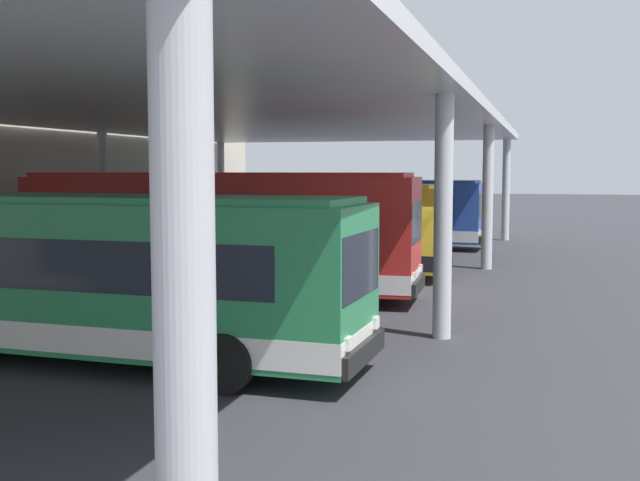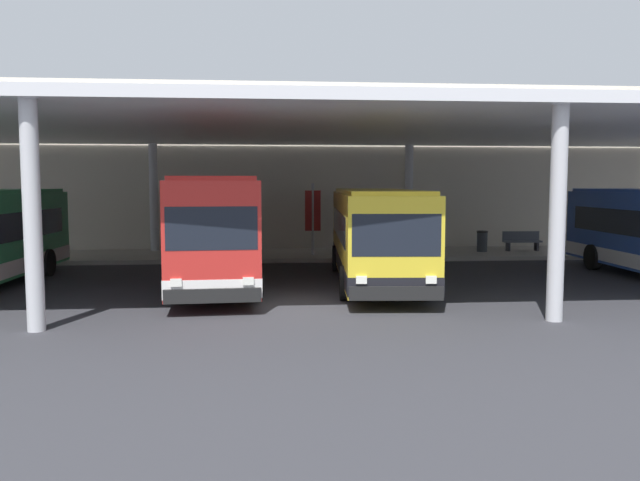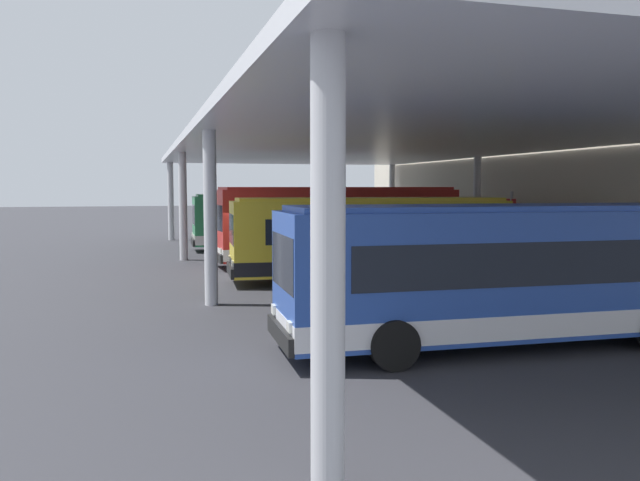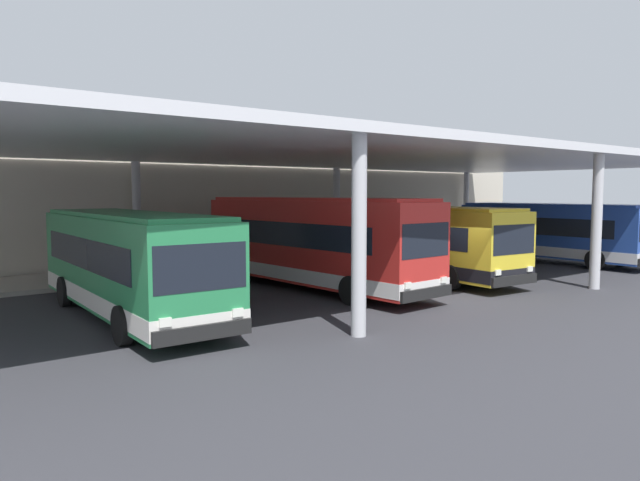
# 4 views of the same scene
# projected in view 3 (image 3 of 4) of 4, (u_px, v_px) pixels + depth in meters

# --- Properties ---
(ground_plane) EXTENTS (200.00, 200.00, 0.00)m
(ground_plane) POSITION_uv_depth(u_px,v_px,m) (257.00, 275.00, 25.82)
(ground_plane) COLOR #333338
(platform_kerb) EXTENTS (42.00, 4.50, 0.18)m
(platform_kerb) POSITION_uv_depth(u_px,v_px,m) (510.00, 263.00, 29.02)
(platform_kerb) COLOR #A39E93
(platform_kerb) RESTS_ON ground
(station_building_facade) EXTENTS (48.00, 1.60, 8.35)m
(station_building_facade) POSITION_uv_depth(u_px,v_px,m) (574.00, 174.00, 29.57)
(station_building_facade) COLOR beige
(station_building_facade) RESTS_ON ground
(canopy_shelter) EXTENTS (40.00, 17.00, 5.55)m
(canopy_shelter) POSITION_uv_depth(u_px,v_px,m) (384.00, 146.00, 26.88)
(canopy_shelter) COLOR silver
(canopy_shelter) RESTS_ON ground
(bus_nearest_bay) EXTENTS (2.91, 10.59, 3.17)m
(bus_nearest_bay) POSITION_uv_depth(u_px,v_px,m) (286.00, 221.00, 36.32)
(bus_nearest_bay) COLOR #28844C
(bus_nearest_bay) RESTS_ON ground
(bus_second_bay) EXTENTS (3.15, 11.45, 3.57)m
(bus_second_bay) POSITION_uv_depth(u_px,v_px,m) (339.00, 225.00, 29.29)
(bus_second_bay) COLOR red
(bus_second_bay) RESTS_ON ground
(bus_middle_bay) EXTENTS (3.27, 10.68, 3.17)m
(bus_middle_bay) POSITION_uv_depth(u_px,v_px,m) (370.00, 238.00, 24.02)
(bus_middle_bay) COLOR yellow
(bus_middle_bay) RESTS_ON ground
(bus_far_bay) EXTENTS (2.98, 10.61, 3.17)m
(bus_far_bay) POSITION_uv_depth(u_px,v_px,m) (512.00, 273.00, 14.16)
(bus_far_bay) COLOR #284CA8
(bus_far_bay) RESTS_ON ground
(banner_sign) EXTENTS (0.70, 0.12, 3.20)m
(banner_sign) POSITION_uv_depth(u_px,v_px,m) (511.00, 224.00, 27.46)
(banner_sign) COLOR #B2B2B7
(banner_sign) RESTS_ON platform_kerb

